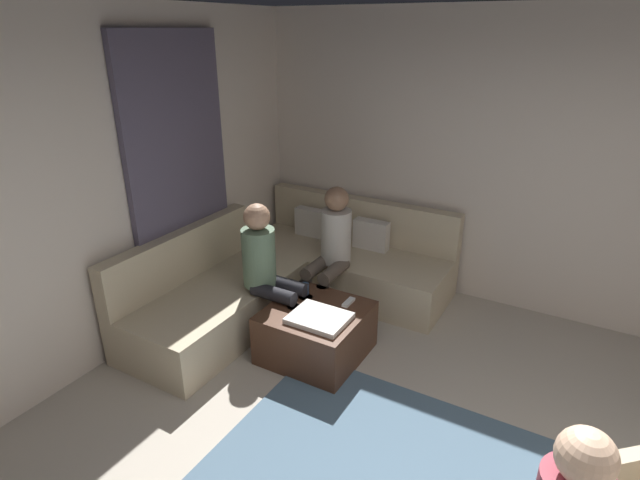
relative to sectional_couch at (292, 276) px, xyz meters
name	(u,v)px	position (x,y,z in m)	size (l,w,h in m)	color
wall_back	(559,172)	(2.08, 1.06, 1.07)	(6.00, 0.12, 2.70)	beige
wall_left	(27,215)	(-0.86, -1.88, 1.07)	(0.12, 6.00, 2.70)	beige
curtain_panel	(181,183)	(-0.76, -0.58, 0.97)	(0.06, 1.10, 2.50)	#595166
sectional_couch	(292,276)	(0.00, 0.00, 0.00)	(2.10, 2.55, 0.87)	#C6B593
ottoman	(316,332)	(0.63, -0.63, -0.07)	(0.76, 0.76, 0.42)	#4C2D1E
folded_blanket	(319,318)	(0.73, -0.75, 0.16)	(0.44, 0.36, 0.04)	white
coffee_mug	(304,289)	(0.41, -0.45, 0.19)	(0.08, 0.08, 0.10)	#334C72
game_remote	(349,302)	(0.81, -0.41, 0.15)	(0.05, 0.15, 0.02)	white
person_on_couch_back	(331,247)	(0.39, 0.06, 0.38)	(0.30, 0.60, 1.20)	brown
person_on_couch_side	(269,268)	(0.15, -0.58, 0.38)	(0.60, 0.30, 1.20)	black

